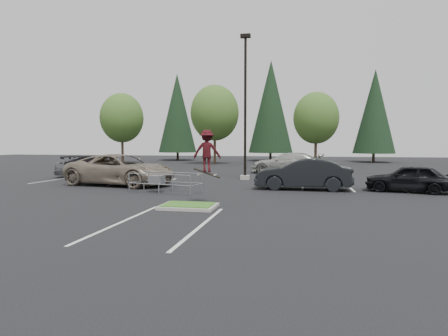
% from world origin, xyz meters
% --- Properties ---
extents(ground, '(120.00, 120.00, 0.00)m').
position_xyz_m(ground, '(0.00, 0.00, 0.00)').
color(ground, black).
rests_on(ground, ground).
extents(grass_median, '(2.20, 1.60, 0.16)m').
position_xyz_m(grass_median, '(0.00, 0.00, 0.08)').
color(grass_median, gray).
rests_on(grass_median, ground).
extents(stall_lines, '(22.62, 17.60, 0.01)m').
position_xyz_m(stall_lines, '(-1.35, 6.02, 0.00)').
color(stall_lines, silver).
rests_on(stall_lines, ground).
extents(light_pole, '(0.70, 0.60, 10.12)m').
position_xyz_m(light_pole, '(0.50, 12.00, 4.56)').
color(light_pole, gray).
rests_on(light_pole, ground).
extents(decid_a, '(5.44, 5.44, 8.91)m').
position_xyz_m(decid_a, '(-18.01, 30.03, 5.58)').
color(decid_a, '#38281C').
rests_on(decid_a, ground).
extents(decid_b, '(5.89, 5.89, 9.64)m').
position_xyz_m(decid_b, '(-6.01, 30.53, 6.04)').
color(decid_b, '#38281C').
rests_on(decid_b, ground).
extents(decid_c, '(5.12, 5.12, 8.38)m').
position_xyz_m(decid_c, '(5.99, 29.83, 5.25)').
color(decid_c, '#38281C').
rests_on(decid_c, ground).
extents(conif_a, '(5.72, 5.72, 13.00)m').
position_xyz_m(conif_a, '(-14.00, 40.00, 7.10)').
color(conif_a, '#38281C').
rests_on(conif_a, ground).
extents(conif_b, '(6.38, 6.38, 14.50)m').
position_xyz_m(conif_b, '(0.00, 40.50, 7.85)').
color(conif_b, '#38281C').
rests_on(conif_b, ground).
extents(conif_c, '(5.50, 5.50, 12.50)m').
position_xyz_m(conif_c, '(14.00, 39.50, 6.85)').
color(conif_c, '#38281C').
rests_on(conif_c, ground).
extents(cart_corral, '(3.92, 2.09, 1.06)m').
position_xyz_m(cart_corral, '(-2.91, 4.22, 0.66)').
color(cart_corral, '#95999D').
rests_on(cart_corral, ground).
extents(skateboarder, '(1.20, 0.76, 2.03)m').
position_xyz_m(skateboarder, '(0.52, 1.00, 2.24)').
color(skateboarder, black).
rests_on(skateboarder, ground).
extents(car_l_tan, '(7.26, 4.23, 1.90)m').
position_xyz_m(car_l_tan, '(-6.50, 7.00, 0.95)').
color(car_l_tan, gray).
rests_on(car_l_tan, ground).
extents(car_l_black, '(6.05, 3.22, 1.67)m').
position_xyz_m(car_l_black, '(-10.00, 10.68, 0.83)').
color(car_l_black, black).
rests_on(car_l_black, ground).
extents(car_l_grey, '(5.07, 3.40, 1.60)m').
position_xyz_m(car_l_grey, '(-11.50, 11.50, 0.80)').
color(car_l_grey, '#55575E').
rests_on(car_l_grey, ground).
extents(car_r_charc, '(5.27, 1.92, 1.73)m').
position_xyz_m(car_r_charc, '(4.50, 7.00, 0.86)').
color(car_r_charc, black).
rests_on(car_r_charc, ground).
extents(car_r_black, '(4.58, 2.70, 1.46)m').
position_xyz_m(car_r_black, '(10.00, 7.00, 0.73)').
color(car_r_black, black).
rests_on(car_r_black, ground).
extents(car_far_silver, '(6.29, 3.01, 1.77)m').
position_xyz_m(car_far_silver, '(3.23, 18.07, 0.88)').
color(car_far_silver, '#B5B4AF').
rests_on(car_far_silver, ground).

